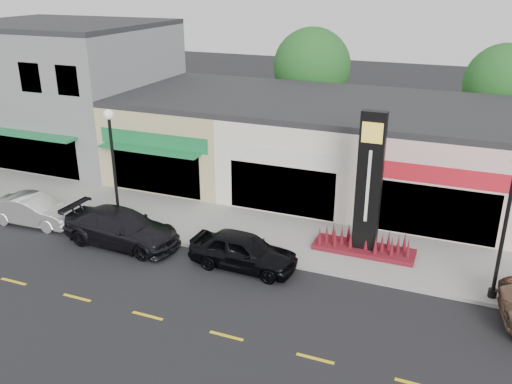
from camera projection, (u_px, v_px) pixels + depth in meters
ground at (260, 290)px, 20.21m from camera, size 120.00×120.00×0.00m
sidewalk at (296, 239)px, 23.93m from camera, size 52.00×4.30×0.15m
curb at (279, 263)px, 21.99m from camera, size 52.00×0.20×0.15m
building_grey_2story at (66, 89)px, 34.82m from camera, size 12.00×10.95×8.30m
shop_beige at (199, 130)px, 32.15m from camera, size 7.00×10.85×4.80m
shop_cream at (312, 143)px, 29.72m from camera, size 7.00×10.01×4.80m
shop_pink_w at (445, 157)px, 27.28m from camera, size 7.00×10.01×4.80m
tree_rear_west at (312, 67)px, 36.45m from camera, size 5.20×5.20×7.83m
tree_rear_mid at (504, 84)px, 32.40m from camera, size 4.80×4.80×7.29m
lamp_west_near at (113, 157)px, 23.86m from camera, size 0.44×0.44×5.47m
lamp_east_near at (508, 212)px, 18.29m from camera, size 0.44×0.44×5.47m
pylon_sign at (367, 205)px, 21.93m from camera, size 4.20×1.30×6.00m
car_white_van at (34, 210)px, 25.37m from camera, size 1.71×4.30×1.39m
car_dark_sedan at (122, 228)px, 23.41m from camera, size 2.33×5.38×1.54m
car_black_sedan at (243, 251)px, 21.53m from camera, size 1.88×4.41×1.49m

